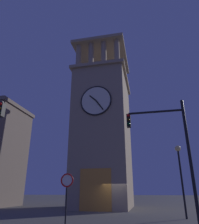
% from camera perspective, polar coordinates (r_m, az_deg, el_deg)
% --- Properties ---
extents(ground_plane, '(200.00, 200.00, 0.00)m').
position_cam_1_polar(ground_plane, '(21.62, 4.21, -25.26)').
color(ground_plane, '#56544F').
extents(clocktower, '(6.83, 9.47, 23.74)m').
position_cam_1_polar(clocktower, '(27.51, 1.14, -5.84)').
color(clocktower, gray).
rests_on(clocktower, ground_plane).
extents(traffic_signal_near, '(3.15, 0.41, 6.51)m').
position_cam_1_polar(traffic_signal_near, '(11.80, 18.23, -7.75)').
color(traffic_signal_near, black).
rests_on(traffic_signal_near, ground_plane).
extents(street_lamp, '(0.44, 0.44, 5.13)m').
position_cam_1_polar(street_lamp, '(17.50, 20.80, -13.41)').
color(street_lamp, black).
rests_on(street_lamp, ground_plane).
extents(no_horn_sign, '(0.78, 0.14, 2.80)m').
position_cam_1_polar(no_horn_sign, '(13.15, -8.75, -18.61)').
color(no_horn_sign, black).
rests_on(no_horn_sign, ground_plane).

